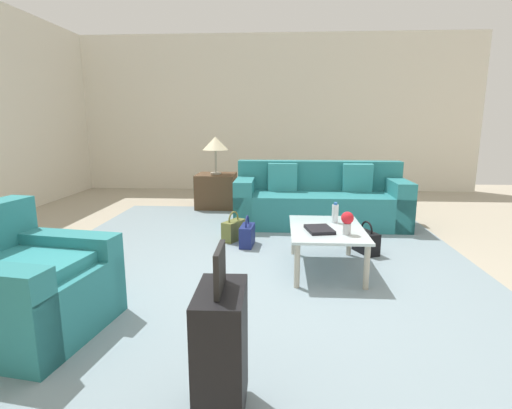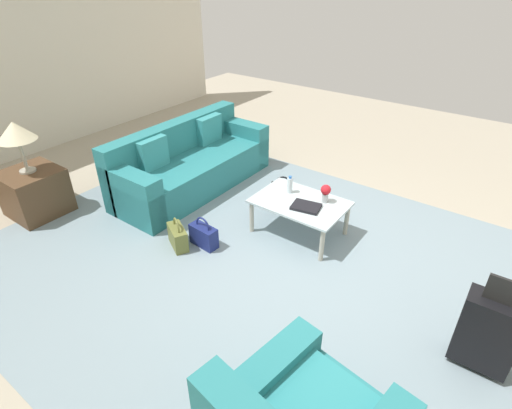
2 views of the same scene
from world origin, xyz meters
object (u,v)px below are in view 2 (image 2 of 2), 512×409
(water_bottle, at_px, (290,185))
(coffee_table_book, at_px, (306,207))
(flower_vase, at_px, (326,192))
(handbag_navy, at_px, (204,235))
(handbag_olive, at_px, (178,237))
(coffee_table, at_px, (300,205))
(couch, at_px, (189,165))
(table_lamp, at_px, (15,132))
(side_table, at_px, (35,192))
(handbag_black, at_px, (283,192))
(suitcase_black, at_px, (488,332))

(water_bottle, bearing_deg, coffee_table_book, 150.64)
(water_bottle, distance_m, coffee_table_book, 0.38)
(flower_vase, height_order, handbag_navy, flower_vase)
(handbag_navy, height_order, handbag_olive, same)
(water_bottle, relative_size, coffee_table_book, 0.69)
(coffee_table, height_order, coffee_table_book, coffee_table_book)
(couch, bearing_deg, handbag_olive, 128.81)
(coffee_table, relative_size, flower_vase, 4.82)
(coffee_table, relative_size, water_bottle, 4.84)
(coffee_table_book, bearing_deg, water_bottle, -40.81)
(water_bottle, height_order, table_lamp, table_lamp)
(side_table, distance_m, handbag_black, 3.02)
(coffee_table_book, distance_m, side_table, 3.25)
(side_table, relative_size, handbag_black, 1.74)
(side_table, bearing_deg, coffee_table, -151.82)
(handbag_olive, bearing_deg, table_lamp, 15.13)
(couch, relative_size, flower_vase, 11.12)
(side_table, height_order, handbag_navy, side_table)
(couch, bearing_deg, water_bottle, 180.00)
(couch, relative_size, table_lamp, 3.77)
(flower_vase, distance_m, handbag_black, 0.91)
(suitcase_black, bearing_deg, coffee_table, -19.29)
(water_bottle, xyz_separation_m, table_lamp, (2.60, 1.60, 0.53))
(water_bottle, xyz_separation_m, flower_vase, (-0.42, -0.05, 0.03))
(table_lamp, bearing_deg, water_bottle, -148.39)
(coffee_table_book, relative_size, handbag_olive, 0.82)
(couch, bearing_deg, suitcase_black, 168.08)
(couch, xyz_separation_m, suitcase_black, (-3.79, 0.80, 0.05))
(flower_vase, xyz_separation_m, handbag_black, (0.75, -0.34, -0.41))
(suitcase_black, bearing_deg, table_lamp, 9.46)
(side_table, height_order, table_lamp, table_lamp)
(coffee_table, bearing_deg, side_table, 28.18)
(coffee_table_book, bearing_deg, handbag_olive, 29.93)
(coffee_table_book, height_order, handbag_navy, coffee_table_book)
(coffee_table, height_order, handbag_olive, coffee_table)
(handbag_black, relative_size, handbag_olive, 1.00)
(couch, bearing_deg, handbag_black, -162.99)
(flower_vase, bearing_deg, table_lamp, 28.65)
(handbag_olive, bearing_deg, coffee_table_book, -138.62)
(couch, height_order, water_bottle, couch)
(table_lamp, relative_size, suitcase_black, 0.71)
(flower_vase, relative_size, handbag_navy, 0.57)
(coffee_table, xyz_separation_m, handbag_black, (0.53, -0.49, -0.23))
(water_bottle, distance_m, suitcase_black, 2.35)
(coffee_table_book, distance_m, table_lamp, 3.30)
(table_lamp, xyz_separation_m, handbag_olive, (-1.89, -0.51, -0.91))
(couch, distance_m, flower_vase, 2.02)
(handbag_black, bearing_deg, coffee_table, 137.19)
(water_bottle, relative_size, suitcase_black, 0.24)
(couch, relative_size, side_table, 3.66)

